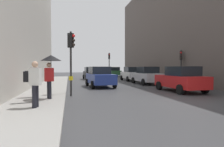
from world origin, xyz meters
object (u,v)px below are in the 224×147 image
Objects in this scene: car_white_compact at (132,74)px; car_silver_hatchback at (147,75)px; traffic_light_mid_street at (181,61)px; pedestrian_in_red_jacket at (35,78)px; traffic_light_near_right at (71,52)px; car_dark_suv at (91,73)px; traffic_light_far_median at (109,61)px; car_red_sedan at (181,79)px; pedestrian_with_umbrella at (50,64)px; car_green_estate at (114,72)px; car_blue_van at (100,77)px; pedestrian_with_black_backpack at (34,81)px; pedestrian_with_grey_backpack at (34,79)px.

car_silver_hatchback is at bearing -90.77° from car_white_compact.
pedestrian_in_red_jacket is at bearing -152.01° from traffic_light_mid_street.
traffic_light_near_right is 0.89× the size of car_dark_suv.
car_silver_hatchback is at bearing 151.77° from traffic_light_mid_street.
car_silver_hatchback is (4.62, -9.32, 0.00)m from car_dark_suv.
car_silver_hatchback is (1.68, -10.89, -1.83)m from traffic_light_far_median.
car_white_compact is at bearing 89.24° from car_red_sedan.
traffic_light_near_right reaches higher than pedestrian_with_umbrella.
car_green_estate is 11.81m from car_white_compact.
traffic_light_near_right is 18.75m from traffic_light_far_median.
car_red_sedan is (-2.96, -4.87, -1.45)m from traffic_light_mid_street.
car_silver_hatchback is 1.99× the size of pedestrian_with_umbrella.
car_dark_suv is 2.00× the size of pedestrian_with_umbrella.
car_blue_van is at bearing -126.08° from car_white_compact.
pedestrian_in_red_jacket is (-9.89, -25.06, 0.25)m from car_green_estate.
car_blue_van is at bearing -160.02° from car_silver_hatchback.
traffic_light_far_median is 0.93× the size of car_white_compact.
car_green_estate is at bearing 73.56° from car_blue_van.
car_green_estate is 29.45m from pedestrian_with_black_backpack.
car_blue_van is (-7.94, -0.30, -1.45)m from traffic_light_mid_street.
car_dark_suv is at bearing 77.84° from pedestrian_with_black_backpack.
car_blue_van is at bearing 63.10° from pedestrian_with_umbrella.
traffic_light_mid_street reaches higher than car_dark_suv.
pedestrian_in_red_jacket is (-9.30, -1.64, 0.25)m from car_red_sedan.
pedestrian_with_grey_backpack is (-0.63, -0.90, -0.68)m from pedestrian_with_umbrella.
pedestrian_with_umbrella is (-8.56, -8.73, 0.96)m from car_silver_hatchback.
traffic_light_near_right is at bearing 31.83° from pedestrian_in_red_jacket.
traffic_light_near_right reaches higher than car_blue_van.
car_blue_van is at bearing 62.12° from pedestrian_with_grey_backpack.
pedestrian_with_black_backpack is 2.85m from pedestrian_in_red_jacket.
car_white_compact is at bearing 58.23° from pedestrian_with_umbrella.
traffic_light_far_median is at bearing 110.13° from traffic_light_mid_street.
traffic_light_far_median is 17.48m from car_red_sedan.
traffic_light_mid_street is 0.79× the size of car_red_sedan.
car_green_estate is 0.98× the size of car_blue_van.
traffic_light_far_median is 20.52m from pedestrian_in_red_jacket.
pedestrian_with_umbrella reaches higher than pedestrian_with_black_backpack.
pedestrian_with_grey_backpack is at bearing -103.54° from car_dark_suv.
traffic_light_far_median is 6.74m from car_green_estate.
traffic_light_far_median is at bearing 98.79° from car_silver_hatchback.
pedestrian_with_black_backpack is (-3.91, -9.04, 0.29)m from car_blue_van.
car_silver_hatchback is at bearing -81.21° from traffic_light_far_median.
car_dark_suv is 18.02m from pedestrian_in_red_jacket.
car_dark_suv is 0.99× the size of car_blue_van.
pedestrian_with_black_backpack reaches higher than car_red_sedan.
traffic_light_far_median reaches higher than car_red_sedan.
traffic_light_far_median is 2.22× the size of pedestrian_in_red_jacket.
car_blue_van is (-0.44, -11.16, 0.00)m from car_dark_suv.
car_white_compact is 16.42m from pedestrian_with_umbrella.
pedestrian_in_red_jacket is at bearing 98.28° from pedestrian_with_black_backpack.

